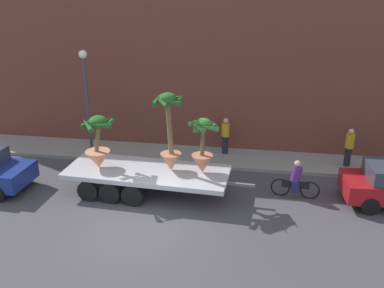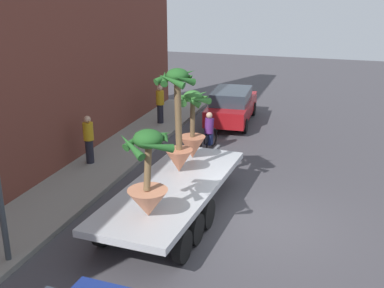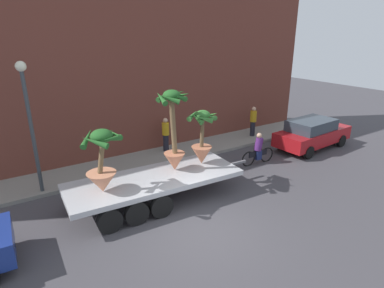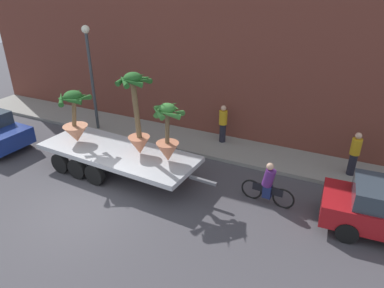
# 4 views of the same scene
# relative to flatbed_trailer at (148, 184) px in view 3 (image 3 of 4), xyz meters

# --- Properties ---
(ground_plane) EXTENTS (60.00, 60.00, 0.00)m
(ground_plane) POSITION_rel_flatbed_trailer_xyz_m (0.63, -2.47, -0.77)
(ground_plane) COLOR #423F44
(sidewalk) EXTENTS (24.00, 2.20, 0.15)m
(sidewalk) POSITION_rel_flatbed_trailer_xyz_m (0.63, 3.63, -0.69)
(sidewalk) COLOR gray
(sidewalk) RESTS_ON ground
(building_facade) EXTENTS (24.00, 1.20, 9.33)m
(building_facade) POSITION_rel_flatbed_trailer_xyz_m (0.63, 5.33, 3.90)
(building_facade) COLOR brown
(building_facade) RESTS_ON ground
(flatbed_trailer) EXTENTS (7.29, 2.60, 0.98)m
(flatbed_trailer) POSITION_rel_flatbed_trailer_xyz_m (0.00, 0.00, 0.00)
(flatbed_trailer) COLOR #B7BABF
(flatbed_trailer) RESTS_ON ground
(potted_palm_rear) EXTENTS (1.32, 1.38, 2.10)m
(potted_palm_rear) POSITION_rel_flatbed_trailer_xyz_m (-1.59, -0.07, 1.14)
(potted_palm_rear) COLOR tan
(potted_palm_rear) RESTS_ON flatbed_trailer
(potted_palm_middle) EXTENTS (1.21, 1.28, 3.03)m
(potted_palm_middle) POSITION_rel_flatbed_trailer_xyz_m (1.16, 0.15, 1.65)
(potted_palm_middle) COLOR #C17251
(potted_palm_middle) RESTS_ON flatbed_trailer
(potted_palm_front) EXTENTS (1.21, 1.25, 2.14)m
(potted_palm_front) POSITION_rel_flatbed_trailer_xyz_m (2.39, 0.11, 1.19)
(potted_palm_front) COLOR #C17251
(potted_palm_front) RESTS_ON flatbed_trailer
(cyclist) EXTENTS (1.84, 0.37, 1.54)m
(cyclist) POSITION_rel_flatbed_trailer_xyz_m (5.89, 0.55, -0.10)
(cyclist) COLOR black
(cyclist) RESTS_ON ground
(parked_car) EXTENTS (4.60, 2.07, 1.58)m
(parked_car) POSITION_rel_flatbed_trailer_xyz_m (9.78, 0.58, 0.06)
(parked_car) COLOR maroon
(parked_car) RESTS_ON ground
(pedestrian_near_gate) EXTENTS (0.36, 0.36, 1.71)m
(pedestrian_near_gate) POSITION_rel_flatbed_trailer_xyz_m (8.30, 3.50, 0.27)
(pedestrian_near_gate) COLOR black
(pedestrian_near_gate) RESTS_ON sidewalk
(pedestrian_far_left) EXTENTS (0.36, 0.36, 1.71)m
(pedestrian_far_left) POSITION_rel_flatbed_trailer_xyz_m (2.92, 4.06, 0.27)
(pedestrian_far_left) COLOR black
(pedestrian_far_left) RESTS_ON sidewalk
(street_lamp) EXTENTS (0.36, 0.36, 4.83)m
(street_lamp) POSITION_rel_flatbed_trailer_xyz_m (-3.13, 2.83, 2.46)
(street_lamp) COLOR #383D42
(street_lamp) RESTS_ON sidewalk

